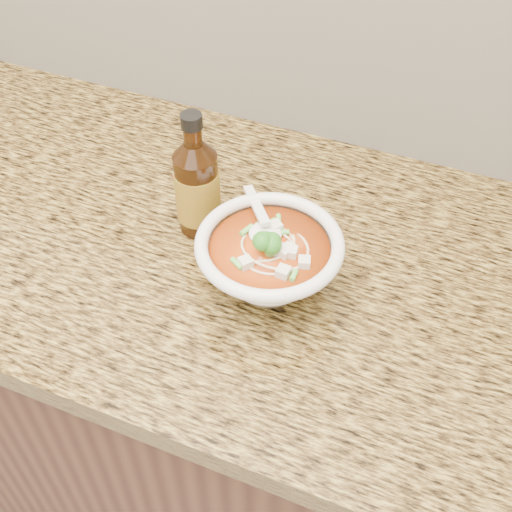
% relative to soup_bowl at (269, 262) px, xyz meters
% --- Properties ---
extents(cabinet, '(4.00, 0.65, 0.86)m').
position_rel_soup_bowl_xyz_m(cabinet, '(-0.24, 0.07, -0.52)').
color(cabinet, black).
rests_on(cabinet, ground).
extents(counter_slab, '(4.00, 0.68, 0.04)m').
position_rel_soup_bowl_xyz_m(counter_slab, '(-0.24, 0.07, -0.07)').
color(counter_slab, olive).
rests_on(counter_slab, cabinet).
extents(soup_bowl, '(0.21, 0.21, 0.11)m').
position_rel_soup_bowl_xyz_m(soup_bowl, '(0.00, 0.00, 0.00)').
color(soup_bowl, white).
rests_on(soup_bowl, counter_slab).
extents(hot_sauce_bottle, '(0.07, 0.07, 0.21)m').
position_rel_soup_bowl_xyz_m(hot_sauce_bottle, '(-0.15, 0.08, 0.03)').
color(hot_sauce_bottle, '#401F08').
rests_on(hot_sauce_bottle, counter_slab).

